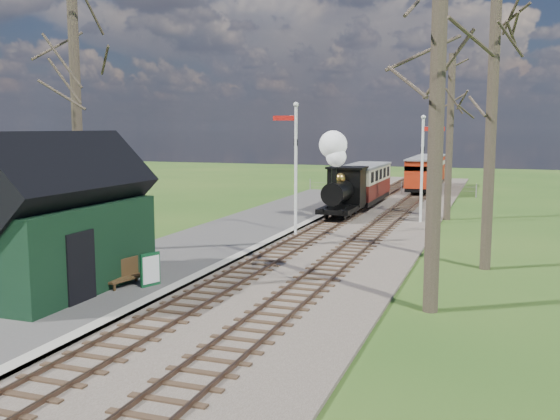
{
  "coord_description": "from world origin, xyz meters",
  "views": [
    {
      "loc": [
        8.16,
        -11.24,
        5.09
      ],
      "look_at": [
        -0.57,
        13.45,
        1.6
      ],
      "focal_mm": 40.0,
      "sensor_mm": 36.0,
      "label": 1
    }
  ],
  "objects_px": {
    "station_shed": "(59,222)",
    "semaphore_near": "(294,159)",
    "coach": "(364,182)",
    "person": "(89,273)",
    "semaphore_far": "(424,161)",
    "locomotive": "(341,181)",
    "bench": "(123,273)",
    "red_carriage_b": "(430,170)",
    "sign_board": "(150,270)",
    "red_carriage_a": "(422,174)"
  },
  "relations": [
    {
      "from": "bench",
      "to": "locomotive",
      "type": "bearing_deg",
      "value": 80.87
    },
    {
      "from": "station_shed",
      "to": "sign_board",
      "type": "xyz_separation_m",
      "value": [
        2.4,
        1.19,
        -1.55
      ]
    },
    {
      "from": "station_shed",
      "to": "semaphore_near",
      "type": "relative_size",
      "value": 1.01
    },
    {
      "from": "station_shed",
      "to": "bench",
      "type": "bearing_deg",
      "value": 31.84
    },
    {
      "from": "coach",
      "to": "sign_board",
      "type": "height_order",
      "value": "coach"
    },
    {
      "from": "locomotive",
      "to": "red_carriage_a",
      "type": "relative_size",
      "value": 0.91
    },
    {
      "from": "sign_board",
      "to": "semaphore_far",
      "type": "bearing_deg",
      "value": 69.54
    },
    {
      "from": "sign_board",
      "to": "person",
      "type": "bearing_deg",
      "value": -126.41
    },
    {
      "from": "locomotive",
      "to": "bench",
      "type": "distance_m",
      "value": 17.26
    },
    {
      "from": "station_shed",
      "to": "red_carriage_b",
      "type": "bearing_deg",
      "value": 79.82
    },
    {
      "from": "sign_board",
      "to": "coach",
      "type": "bearing_deg",
      "value": 85.24
    },
    {
      "from": "station_shed",
      "to": "red_carriage_b",
      "type": "relative_size",
      "value": 1.21
    },
    {
      "from": "semaphore_far",
      "to": "red_carriage_b",
      "type": "height_order",
      "value": "semaphore_far"
    },
    {
      "from": "red_carriage_a",
      "to": "sign_board",
      "type": "xyz_separation_m",
      "value": [
        -4.5,
        -31.73,
        -0.8
      ]
    },
    {
      "from": "coach",
      "to": "sign_board",
      "type": "xyz_separation_m",
      "value": [
        -1.9,
        -22.81,
        -0.86
      ]
    },
    {
      "from": "locomotive",
      "to": "person",
      "type": "height_order",
      "value": "locomotive"
    },
    {
      "from": "red_carriage_b",
      "to": "sign_board",
      "type": "relative_size",
      "value": 5.0
    },
    {
      "from": "bench",
      "to": "sign_board",
      "type": "bearing_deg",
      "value": 14.56
    },
    {
      "from": "person",
      "to": "bench",
      "type": "bearing_deg",
      "value": 3.83
    },
    {
      "from": "red_carriage_a",
      "to": "red_carriage_b",
      "type": "xyz_separation_m",
      "value": [
        0.0,
        5.5,
        0.0
      ]
    },
    {
      "from": "station_shed",
      "to": "person",
      "type": "height_order",
      "value": "station_shed"
    },
    {
      "from": "red_carriage_b",
      "to": "semaphore_near",
      "type": "bearing_deg",
      "value": -97.27
    },
    {
      "from": "locomotive",
      "to": "red_carriage_b",
      "type": "relative_size",
      "value": 0.91
    },
    {
      "from": "semaphore_near",
      "to": "red_carriage_b",
      "type": "relative_size",
      "value": 1.19
    },
    {
      "from": "bench",
      "to": "person",
      "type": "distance_m",
      "value": 1.38
    },
    {
      "from": "sign_board",
      "to": "red_carriage_b",
      "type": "bearing_deg",
      "value": 83.11
    },
    {
      "from": "red_carriage_b",
      "to": "person",
      "type": "xyz_separation_m",
      "value": [
        -5.63,
        -38.77,
        -0.65
      ]
    },
    {
      "from": "coach",
      "to": "bench",
      "type": "xyz_separation_m",
      "value": [
        -2.74,
        -23.03,
        -1.0
      ]
    },
    {
      "from": "red_carriage_a",
      "to": "person",
      "type": "height_order",
      "value": "red_carriage_a"
    },
    {
      "from": "semaphore_far",
      "to": "red_carriage_a",
      "type": "bearing_deg",
      "value": 96.78
    },
    {
      "from": "coach",
      "to": "red_carriage_a",
      "type": "xyz_separation_m",
      "value": [
        2.6,
        8.92,
        -0.06
      ]
    },
    {
      "from": "semaphore_far",
      "to": "person",
      "type": "relative_size",
      "value": 4.24
    },
    {
      "from": "sign_board",
      "to": "person",
      "type": "xyz_separation_m",
      "value": [
        -1.13,
        -1.53,
        0.15
      ]
    },
    {
      "from": "sign_board",
      "to": "bench",
      "type": "relative_size",
      "value": 0.7
    },
    {
      "from": "red_carriage_a",
      "to": "person",
      "type": "xyz_separation_m",
      "value": [
        -5.63,
        -33.27,
        -0.65
      ]
    },
    {
      "from": "semaphore_far",
      "to": "person",
      "type": "bearing_deg",
      "value": -111.97
    },
    {
      "from": "red_carriage_b",
      "to": "bench",
      "type": "bearing_deg",
      "value": -98.11
    },
    {
      "from": "semaphore_far",
      "to": "coach",
      "type": "relative_size",
      "value": 0.76
    },
    {
      "from": "semaphore_far",
      "to": "person",
      "type": "height_order",
      "value": "semaphore_far"
    },
    {
      "from": "coach",
      "to": "person",
      "type": "relative_size",
      "value": 5.6
    },
    {
      "from": "station_shed",
      "to": "semaphore_far",
      "type": "bearing_deg",
      "value": 64.28
    },
    {
      "from": "station_shed",
      "to": "red_carriage_a",
      "type": "bearing_deg",
      "value": 78.17
    },
    {
      "from": "sign_board",
      "to": "locomotive",
      "type": "bearing_deg",
      "value": 83.57
    },
    {
      "from": "locomotive",
      "to": "bench",
      "type": "xyz_separation_m",
      "value": [
        -2.73,
        -16.96,
        -1.58
      ]
    },
    {
      "from": "semaphore_near",
      "to": "bench",
      "type": "relative_size",
      "value": 4.2
    },
    {
      "from": "semaphore_near",
      "to": "semaphore_far",
      "type": "height_order",
      "value": "semaphore_near"
    },
    {
      "from": "station_shed",
      "to": "locomotive",
      "type": "relative_size",
      "value": 1.34
    },
    {
      "from": "sign_board",
      "to": "red_carriage_a",
      "type": "bearing_deg",
      "value": 81.93
    },
    {
      "from": "coach",
      "to": "red_carriage_b",
      "type": "bearing_deg",
      "value": 79.78
    },
    {
      "from": "semaphore_near",
      "to": "sign_board",
      "type": "height_order",
      "value": "semaphore_near"
    }
  ]
}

